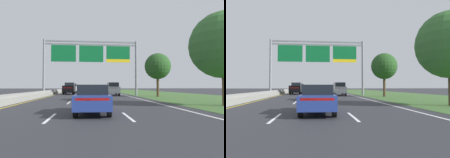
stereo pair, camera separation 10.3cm
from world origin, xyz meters
TOP-DOWN VIEW (x-y plane):
  - ground_plane at (0.00, 35.00)m, footprint 220.00×220.00m
  - lane_striping at (0.00, 34.54)m, footprint 11.96×106.00m
  - grass_verge_right at (13.95, 35.00)m, footprint 14.00×110.00m
  - median_barrier_concrete at (-6.60, 35.00)m, footprint 0.60×110.00m
  - overhead_sign_gantry at (0.30, 33.14)m, footprint 15.06×0.42m
  - pickup_truck_black at (-3.73, 39.63)m, footprint 2.01×5.40m
  - car_silver_right_lane_suv at (3.87, 34.18)m, footprint 1.93×4.71m
  - car_white_left_lane_suv at (-3.83, 50.14)m, footprint 1.96×4.72m
  - car_gold_centre_lane_sedan at (-0.01, 23.11)m, footprint 1.83×4.40m
  - car_blue_centre_lane_sedan at (0.16, 11.93)m, footprint 1.94×4.45m
  - roadside_tree_near at (10.20, 15.00)m, footprint 5.14×5.14m
  - roadside_tree_mid at (9.72, 28.68)m, footprint 3.72×3.72m

SIDE VIEW (x-z plane):
  - ground_plane at x=0.00m, z-range 0.00..0.00m
  - lane_striping at x=0.00m, z-range 0.00..0.01m
  - grass_verge_right at x=13.95m, z-range 0.00..0.02m
  - median_barrier_concrete at x=-6.60m, z-range -0.07..0.78m
  - car_gold_centre_lane_sedan at x=-0.01m, z-range 0.03..1.60m
  - car_blue_centre_lane_sedan at x=0.16m, z-range 0.03..1.60m
  - pickup_truck_black at x=-3.73m, z-range -0.03..2.17m
  - car_silver_right_lane_suv at x=3.87m, z-range 0.04..2.15m
  - car_white_left_lane_suv at x=-3.83m, z-range 0.04..2.15m
  - roadside_tree_mid at x=9.72m, z-range 1.23..7.45m
  - roadside_tree_near at x=10.20m, z-range 1.04..8.27m
  - overhead_sign_gantry at x=0.30m, z-range 1.87..10.76m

